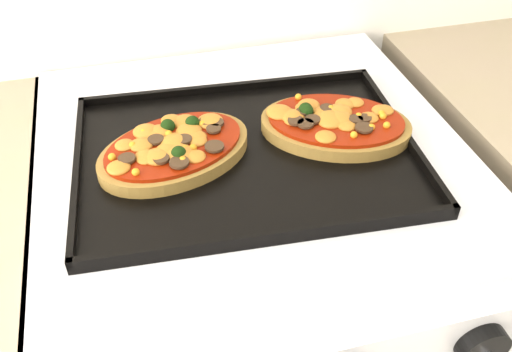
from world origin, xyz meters
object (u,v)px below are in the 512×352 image
object	(u,v)px
stove	(253,340)
pizza_right	(336,123)
baking_tray	(246,152)
pizza_left	(174,148)

from	to	relation	value
stove	pizza_right	xyz separation A→B (m)	(0.12, -0.00, 0.48)
baking_tray	pizza_left	distance (m)	0.10
baking_tray	pizza_left	bearing A→B (deg)	175.03
baking_tray	pizza_right	bearing A→B (deg)	10.32
stove	baking_tray	bearing A→B (deg)	-124.33
stove	pizza_left	size ratio (longest dim) A/B	4.34
pizza_right	baking_tray	bearing A→B (deg)	-173.44
stove	baking_tray	distance (m)	0.47
baking_tray	pizza_left	xyz separation A→B (m)	(-0.09, 0.01, 0.01)
pizza_left	stove	bearing A→B (deg)	2.65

